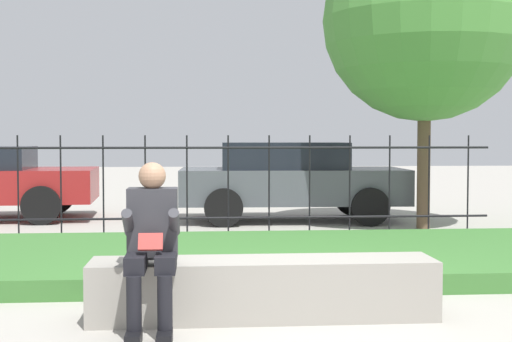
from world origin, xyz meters
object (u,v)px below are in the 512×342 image
Objects in this scene: person_seated_reader at (152,239)px; tree_behind_fence at (425,19)px; stone_bench at (263,292)px; car_parked_center at (290,179)px.

person_seated_reader is 0.26× the size of tree_behind_fence.
stone_bench is at bearing 19.57° from person_seated_reader.
person_seated_reader is 7.29m from car_parked_center.
stone_bench is 2.18× the size of person_seated_reader.
tree_behind_fence is (3.97, 5.80, 2.65)m from person_seated_reader.
tree_behind_fence is at bearing 60.60° from stone_bench.
car_parked_center reaches higher than stone_bench.
tree_behind_fence is at bearing 55.61° from person_seated_reader.
person_seated_reader is 0.32× the size of car_parked_center.
stone_bench is at bearing -97.28° from car_parked_center.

